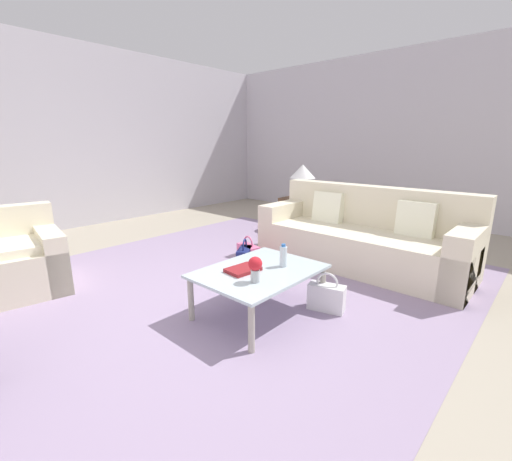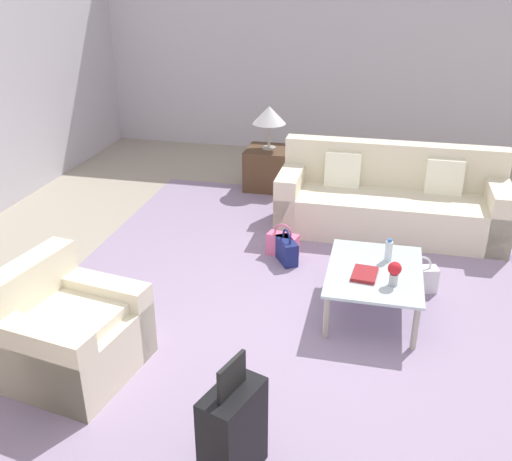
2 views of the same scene
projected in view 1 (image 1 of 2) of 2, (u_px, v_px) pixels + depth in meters
The scene contains 15 objects.
ground_plane at pixel (188, 311), 3.05m from camera, with size 12.00×12.00×0.00m, color #A89E89.
wall_back at pixel (22, 137), 5.30m from camera, with size 10.24×0.12×3.10m, color silver.
wall_right at pixel (406, 138), 6.31m from camera, with size 0.12×8.00×3.10m, color silver.
area_rug at pixel (222, 285), 3.61m from camera, with size 5.20×4.40×0.01m, color #9984A3.
couch at pixel (363, 239), 4.17m from camera, with size 0.91×2.46×0.94m.
armchair at pixel (12, 263), 3.42m from camera, with size 1.00×1.00×0.83m.
coffee_table at pixel (259, 275), 2.93m from camera, with size 1.05×0.79×0.41m.
water_bottle at pixel (283, 256), 2.97m from camera, with size 0.06×0.06×0.20m.
coffee_table_book at pixel (243, 270), 2.88m from camera, with size 0.27×0.20×0.03m, color maroon.
flower_vase at pixel (255, 267), 2.63m from camera, with size 0.11×0.11×0.21m.
side_table at pixel (301, 213), 5.94m from camera, with size 0.59×0.59×0.54m, color #513823.
table_lamp at pixel (303, 172), 5.76m from camera, with size 0.44×0.44×0.56m.
handbag_navy at pixel (245, 257), 4.09m from camera, with size 0.35×0.29×0.36m.
handbag_white at pixel (326, 297), 3.04m from camera, with size 0.22×0.35×0.36m.
handbag_pink at pixel (248, 254), 4.22m from camera, with size 0.21×0.34×0.36m.
Camera 1 is at (-1.66, -2.31, 1.45)m, focal length 24.00 mm.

